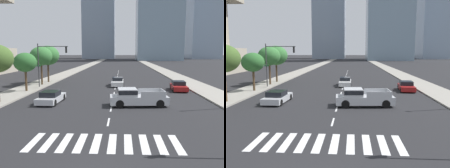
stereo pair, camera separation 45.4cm
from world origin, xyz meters
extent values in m
cube|color=gray|center=(12.14, 30.00, 0.07)|extent=(4.00, 260.00, 0.15)
cube|color=gray|center=(-12.14, 30.00, 0.07)|extent=(4.00, 260.00, 0.15)
cube|color=silver|center=(-4.05, 5.18, 0.00)|extent=(0.45, 2.88, 0.01)
cube|color=silver|center=(-3.15, 5.18, 0.00)|extent=(0.45, 2.88, 0.01)
cube|color=silver|center=(-2.25, 5.18, 0.00)|extent=(0.45, 2.88, 0.01)
cube|color=silver|center=(-1.35, 5.18, 0.00)|extent=(0.45, 2.88, 0.01)
cube|color=silver|center=(-0.45, 5.18, 0.00)|extent=(0.45, 2.88, 0.01)
cube|color=silver|center=(0.45, 5.18, 0.00)|extent=(0.45, 2.88, 0.01)
cube|color=silver|center=(1.35, 5.18, 0.00)|extent=(0.45, 2.88, 0.01)
cube|color=silver|center=(2.25, 5.18, 0.00)|extent=(0.45, 2.88, 0.01)
cube|color=silver|center=(3.15, 5.18, 0.00)|extent=(0.45, 2.88, 0.01)
cube|color=silver|center=(4.05, 5.18, 0.00)|extent=(0.45, 2.88, 0.01)
cube|color=silver|center=(0.00, 9.18, 0.00)|extent=(0.14, 2.00, 0.01)
cube|color=silver|center=(0.00, 13.18, 0.00)|extent=(0.14, 2.00, 0.01)
cube|color=silver|center=(0.00, 17.18, 0.00)|extent=(0.14, 2.00, 0.01)
cube|color=silver|center=(0.00, 21.18, 0.00)|extent=(0.14, 2.00, 0.01)
cube|color=silver|center=(0.00, 25.18, 0.00)|extent=(0.14, 2.00, 0.01)
cube|color=silver|center=(0.00, 29.18, 0.00)|extent=(0.14, 2.00, 0.01)
cube|color=silver|center=(0.00, 33.18, 0.00)|extent=(0.14, 2.00, 0.01)
cube|color=silver|center=(0.00, 37.18, 0.00)|extent=(0.14, 2.00, 0.01)
cube|color=silver|center=(0.00, 41.18, 0.00)|extent=(0.14, 2.00, 0.01)
cube|color=silver|center=(0.00, 45.18, 0.00)|extent=(0.14, 2.00, 0.01)
cube|color=silver|center=(0.00, 49.18, 0.00)|extent=(0.14, 2.00, 0.01)
cube|color=silver|center=(0.00, 53.18, 0.00)|extent=(0.14, 2.00, 0.01)
cube|color=silver|center=(0.00, 57.18, 0.00)|extent=(0.14, 2.00, 0.01)
cube|color=#B7BABF|center=(2.58, 14.57, 0.59)|extent=(5.60, 2.48, 0.75)
cube|color=#B7BABF|center=(1.49, 14.49, 1.32)|extent=(1.88, 2.04, 0.70)
cube|color=black|center=(1.49, 14.49, 1.40)|extent=(1.91, 2.08, 0.39)
cube|color=#B7BABF|center=(3.85, 13.66, 1.25)|extent=(2.29, 0.25, 0.55)
cube|color=#B7BABF|center=(3.70, 15.66, 1.25)|extent=(2.29, 0.25, 0.55)
cube|color=#B7BABF|center=(4.92, 14.74, 1.25)|extent=(0.23, 2.00, 0.55)
cylinder|color=black|center=(0.79, 13.50, 0.38)|extent=(0.78, 0.32, 0.76)
cylinder|color=black|center=(0.66, 15.37, 0.38)|extent=(0.78, 0.32, 0.76)
cylinder|color=black|center=(4.50, 13.77, 0.38)|extent=(0.78, 0.32, 0.76)
cylinder|color=black|center=(4.36, 15.64, 0.38)|extent=(0.78, 0.32, 0.76)
cube|color=silver|center=(0.29, 27.79, 0.48)|extent=(1.76, 4.53, 0.64)
cube|color=black|center=(0.29, 28.01, 1.04)|extent=(1.55, 2.04, 0.49)
cylinder|color=black|center=(1.08, 26.25, 0.32)|extent=(0.22, 0.64, 0.64)
cylinder|color=black|center=(-0.50, 26.25, 0.32)|extent=(0.22, 0.64, 0.64)
cylinder|color=black|center=(1.08, 29.33, 0.32)|extent=(0.22, 0.64, 0.64)
cylinder|color=black|center=(-0.49, 29.33, 0.32)|extent=(0.22, 0.64, 0.64)
cube|color=maroon|center=(8.55, 23.75, 0.45)|extent=(2.15, 4.37, 0.58)
cube|color=black|center=(8.57, 23.97, 1.00)|extent=(1.75, 2.03, 0.52)
cylinder|color=black|center=(9.27, 22.25, 0.32)|extent=(0.27, 0.65, 0.64)
cylinder|color=black|center=(7.62, 22.38, 0.32)|extent=(0.27, 0.65, 0.64)
cylinder|color=black|center=(9.49, 25.13, 0.32)|extent=(0.27, 0.65, 0.64)
cylinder|color=black|center=(7.84, 25.26, 0.32)|extent=(0.27, 0.65, 0.64)
cube|color=#B7BABF|center=(-6.19, 15.51, 0.44)|extent=(2.02, 4.35, 0.56)
cube|color=black|center=(-6.20, 15.30, 0.98)|extent=(1.70, 1.99, 0.51)
cylinder|color=black|center=(-6.95, 17.00, 0.32)|extent=(0.25, 0.65, 0.64)
cylinder|color=black|center=(-5.29, 16.93, 0.32)|extent=(0.25, 0.65, 0.64)
cylinder|color=black|center=(-7.08, 14.10, 0.32)|extent=(0.25, 0.65, 0.64)
cylinder|color=black|center=(-5.42, 14.02, 0.32)|extent=(0.25, 0.65, 0.64)
cylinder|color=#333335|center=(-10.94, 25.37, 3.22)|extent=(0.14, 0.14, 6.14)
cylinder|color=#333335|center=(-8.80, 25.37, 5.89)|extent=(4.29, 0.10, 0.10)
cube|color=black|center=(-6.90, 25.37, 5.44)|extent=(0.20, 0.28, 0.90)
sphere|color=red|center=(-6.90, 25.37, 5.74)|extent=(0.18, 0.18, 0.18)
sphere|color=orange|center=(-6.90, 25.37, 5.44)|extent=(0.18, 0.18, 0.18)
sphere|color=green|center=(-6.90, 25.37, 5.14)|extent=(0.18, 0.18, 0.18)
cube|color=#19662D|center=(-10.94, 25.37, 3.15)|extent=(0.60, 0.04, 0.18)
cylinder|color=#4C3823|center=(-11.34, 21.77, 1.41)|extent=(0.28, 0.28, 2.51)
ellipsoid|color=#2D662D|center=(-11.34, 21.77, 3.81)|extent=(2.87, 2.87, 2.44)
cylinder|color=#4C3823|center=(-11.34, 27.69, 1.65)|extent=(0.28, 0.28, 3.01)
ellipsoid|color=#387538|center=(-11.34, 27.69, 4.50)|extent=(3.36, 3.36, 2.86)
cylinder|color=#4C3823|center=(-11.34, 30.89, 1.60)|extent=(0.28, 0.28, 2.89)
ellipsoid|color=#387538|center=(-11.34, 30.89, 4.55)|extent=(3.77, 3.77, 3.21)
cube|color=#8C9EB2|center=(-17.11, 179.93, 35.96)|extent=(24.31, 25.41, 71.91)
camera|label=1|loc=(0.99, -7.39, 5.10)|focal=37.38mm
camera|label=2|loc=(1.44, -7.36, 5.10)|focal=37.38mm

